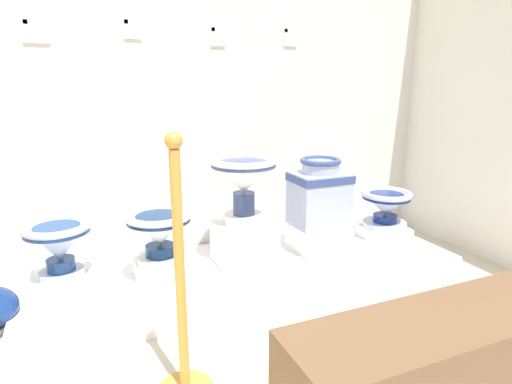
# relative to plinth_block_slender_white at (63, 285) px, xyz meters

# --- Properties ---
(wall_back) EXTENTS (3.47, 0.06, 2.97)m
(wall_back) POSITION_rel_plinth_block_slender_white_xyz_m (1.08, 0.44, 1.36)
(wall_back) COLOR silver
(wall_back) RESTS_ON ground_plane
(display_platform) EXTENTS (2.68, 0.91, 0.09)m
(display_platform) POSITION_rel_plinth_block_slender_white_xyz_m (1.08, -0.06, -0.08)
(display_platform) COLOR white
(display_platform) RESTS_ON ground_plane
(plinth_block_slender_white) EXTENTS (0.33, 0.37, 0.08)m
(plinth_block_slender_white) POSITION_rel_plinth_block_slender_white_xyz_m (0.00, 0.00, 0.00)
(plinth_block_slender_white) COLOR white
(plinth_block_slender_white) RESTS_ON display_platform
(antique_toilet_slender_white) EXTENTS (0.36, 0.36, 0.32)m
(antique_toilet_slender_white) POSITION_rel_plinth_block_slender_white_xyz_m (-0.00, 0.00, 0.25)
(antique_toilet_slender_white) COLOR #ADC1E3
(antique_toilet_slender_white) RESTS_ON plinth_block_slender_white
(plinth_block_tall_cobalt) EXTENTS (0.29, 0.32, 0.11)m
(plinth_block_tall_cobalt) POSITION_rel_plinth_block_slender_white_xyz_m (0.53, -0.05, 0.01)
(plinth_block_tall_cobalt) COLOR white
(plinth_block_tall_cobalt) RESTS_ON display_platform
(antique_toilet_tall_cobalt) EXTENTS (0.38, 0.38, 0.31)m
(antique_toilet_tall_cobalt) POSITION_rel_plinth_block_slender_white_xyz_m (0.53, -0.05, 0.26)
(antique_toilet_tall_cobalt) COLOR white
(antique_toilet_tall_cobalt) RESTS_ON plinth_block_tall_cobalt
(plinth_block_squat_floral) EXTENTS (0.36, 0.30, 0.26)m
(plinth_block_squat_floral) POSITION_rel_plinth_block_slender_white_xyz_m (1.07, -0.01, 0.09)
(plinth_block_squat_floral) COLOR white
(plinth_block_squat_floral) RESTS_ON display_platform
(antique_toilet_squat_floral) EXTENTS (0.41, 0.41, 0.42)m
(antique_toilet_squat_floral) POSITION_rel_plinth_block_slender_white_xyz_m (1.07, -0.01, 0.51)
(antique_toilet_squat_floral) COLOR white
(antique_toilet_squat_floral) RESTS_ON plinth_block_squat_floral
(plinth_block_pale_glazed) EXTENTS (0.32, 0.38, 0.19)m
(plinth_block_pale_glazed) POSITION_rel_plinth_block_slender_white_xyz_m (1.61, -0.02, 0.05)
(plinth_block_pale_glazed) COLOR white
(plinth_block_pale_glazed) RESTS_ON display_platform
(antique_toilet_pale_glazed) EXTENTS (0.36, 0.29, 0.45)m
(antique_toilet_pale_glazed) POSITION_rel_plinth_block_slender_white_xyz_m (1.61, -0.02, 0.38)
(antique_toilet_pale_glazed) COLOR #A5B3DA
(antique_toilet_pale_glazed) RESTS_ON plinth_block_pale_glazed
(plinth_block_broad_patterned) EXTENTS (0.30, 0.29, 0.09)m
(plinth_block_broad_patterned) POSITION_rel_plinth_block_slender_white_xyz_m (2.18, -0.02, 0.00)
(plinth_block_broad_patterned) COLOR white
(plinth_block_broad_patterned) RESTS_ON display_platform
(antique_toilet_broad_patterned) EXTENTS (0.36, 0.36, 0.27)m
(antique_toilet_broad_patterned) POSITION_rel_plinth_block_slender_white_xyz_m (2.18, -0.02, 0.22)
(antique_toilet_broad_patterned) COLOR silver
(antique_toilet_broad_patterned) RESTS_ON plinth_block_broad_patterned
(info_placard_first) EXTENTS (0.14, 0.01, 0.14)m
(info_placard_first) POSITION_rel_plinth_block_slender_white_xyz_m (-0.01, 0.41, 1.36)
(info_placard_first) COLOR white
(info_placard_second) EXTENTS (0.11, 0.01, 0.12)m
(info_placard_second) POSITION_rel_plinth_block_slender_white_xyz_m (0.52, 0.41, 1.40)
(info_placard_second) COLOR white
(info_placard_third) EXTENTS (0.10, 0.01, 0.13)m
(info_placard_third) POSITION_rel_plinth_block_slender_white_xyz_m (1.06, 0.41, 1.37)
(info_placard_third) COLOR white
(info_placard_fourth) EXTENTS (0.11, 0.01, 0.13)m
(info_placard_fourth) POSITION_rel_plinth_block_slender_white_xyz_m (1.59, 0.41, 1.39)
(info_placard_fourth) COLOR white
(stanchion_post_near_left) EXTENTS (0.22, 0.22, 1.05)m
(stanchion_post_near_left) POSITION_rel_plinth_block_slender_white_xyz_m (0.44, -0.94, 0.23)
(stanchion_post_near_left) COLOR gold
(stanchion_post_near_left) RESTS_ON ground_plane
(museum_bench) EXTENTS (1.18, 0.36, 0.40)m
(museum_bench) POSITION_rel_plinth_block_slender_white_xyz_m (1.26, -1.42, 0.07)
(museum_bench) COLOR brown
(museum_bench) RESTS_ON ground_plane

